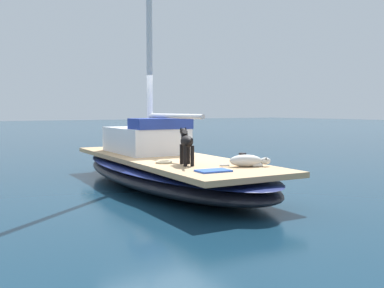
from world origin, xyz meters
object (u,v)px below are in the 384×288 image
(coiled_rope, at_px, (164,162))
(deck_towel, at_px, (213,171))
(deck_winch, at_px, (242,159))
(dog_white, at_px, (248,161))
(sailboat_main, at_px, (167,172))
(dog_black, at_px, (186,143))

(coiled_rope, relative_size, deck_towel, 0.58)
(deck_towel, bearing_deg, coiled_rope, 93.97)
(deck_winch, bearing_deg, dog_white, -117.68)
(sailboat_main, relative_size, deck_winch, 35.18)
(deck_winch, bearing_deg, dog_black, 155.93)
(coiled_rope, bearing_deg, deck_winch, -36.72)
(dog_white, height_order, deck_winch, dog_white)
(coiled_rope, bearing_deg, sailboat_main, 56.58)
(dog_white, height_order, deck_towel, dog_white)
(dog_white, relative_size, dog_black, 0.98)
(deck_winch, bearing_deg, coiled_rope, 143.28)
(dog_white, bearing_deg, deck_towel, -168.12)
(sailboat_main, bearing_deg, deck_towel, -102.08)
(coiled_rope, distance_m, deck_towel, 1.50)
(sailboat_main, height_order, dog_white, dog_white)
(deck_winch, relative_size, coiled_rope, 0.65)
(sailboat_main, height_order, dog_black, dog_black)
(dog_black, bearing_deg, deck_winch, -24.07)
(dog_black, xyz_separation_m, deck_winch, (1.00, -0.45, -0.32))
(dog_white, height_order, dog_black, dog_black)
(sailboat_main, bearing_deg, dog_black, -105.85)
(dog_black, distance_m, deck_towel, 1.12)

